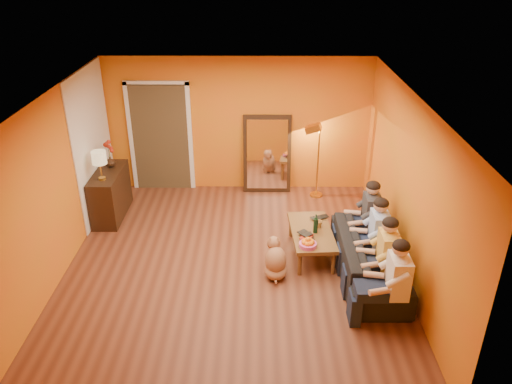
{
  "coord_description": "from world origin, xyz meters",
  "views": [
    {
      "loc": [
        0.4,
        -6.31,
        4.41
      ],
      "look_at": [
        0.35,
        0.5,
        1.0
      ],
      "focal_mm": 35.0,
      "sensor_mm": 36.0,
      "label": 1
    }
  ],
  "objects_px": {
    "dog": "(276,258)",
    "vase": "(110,162)",
    "sofa": "(369,257)",
    "person_mid_left": "(387,258)",
    "floor_lamp": "(318,162)",
    "sideboard": "(110,194)",
    "coffee_table": "(311,242)",
    "person_far_left": "(397,282)",
    "person_far_right": "(371,217)",
    "laptop": "(321,219)",
    "person_mid_right": "(379,236)",
    "wine_bottle": "(316,224)",
    "tumbler": "(319,224)",
    "mirror_frame": "(267,154)",
    "table_lamp": "(100,166)"
  },
  "relations": [
    {
      "from": "coffee_table",
      "to": "floor_lamp",
      "type": "bearing_deg",
      "value": 78.23
    },
    {
      "from": "sideboard",
      "to": "person_far_right",
      "type": "height_order",
      "value": "person_far_right"
    },
    {
      "from": "dog",
      "to": "person_mid_right",
      "type": "relative_size",
      "value": 0.5
    },
    {
      "from": "sideboard",
      "to": "floor_lamp",
      "type": "bearing_deg",
      "value": 12.06
    },
    {
      "from": "mirror_frame",
      "to": "tumbler",
      "type": "height_order",
      "value": "mirror_frame"
    },
    {
      "from": "coffee_table",
      "to": "mirror_frame",
      "type": "bearing_deg",
      "value": 102.51
    },
    {
      "from": "person_far_left",
      "to": "person_mid_right",
      "type": "relative_size",
      "value": 1.0
    },
    {
      "from": "person_mid_left",
      "to": "laptop",
      "type": "height_order",
      "value": "person_mid_left"
    },
    {
      "from": "vase",
      "to": "sideboard",
      "type": "bearing_deg",
      "value": -90.0
    },
    {
      "from": "floor_lamp",
      "to": "laptop",
      "type": "height_order",
      "value": "floor_lamp"
    },
    {
      "from": "floor_lamp",
      "to": "vase",
      "type": "distance_m",
      "value": 3.79
    },
    {
      "from": "coffee_table",
      "to": "vase",
      "type": "relative_size",
      "value": 6.59
    },
    {
      "from": "sofa",
      "to": "person_far_left",
      "type": "height_order",
      "value": "person_far_left"
    },
    {
      "from": "table_lamp",
      "to": "person_far_right",
      "type": "xyz_separation_m",
      "value": [
        4.37,
        -0.84,
        -0.49
      ]
    },
    {
      "from": "person_mid_left",
      "to": "person_far_left",
      "type": "bearing_deg",
      "value": -90.0
    },
    {
      "from": "floor_lamp",
      "to": "wine_bottle",
      "type": "height_order",
      "value": "floor_lamp"
    },
    {
      "from": "wine_bottle",
      "to": "person_mid_left",
      "type": "bearing_deg",
      "value": -48.01
    },
    {
      "from": "dog",
      "to": "tumbler",
      "type": "height_order",
      "value": "dog"
    },
    {
      "from": "sofa",
      "to": "person_far_right",
      "type": "distance_m",
      "value": 0.73
    },
    {
      "from": "sofa",
      "to": "mirror_frame",
      "type": "bearing_deg",
      "value": 26.84
    },
    {
      "from": "sofa",
      "to": "floor_lamp",
      "type": "distance_m",
      "value": 2.66
    },
    {
      "from": "mirror_frame",
      "to": "coffee_table",
      "type": "bearing_deg",
      "value": -73.92
    },
    {
      "from": "vase",
      "to": "laptop",
      "type": "bearing_deg",
      "value": -17.18
    },
    {
      "from": "floor_lamp",
      "to": "laptop",
      "type": "relative_size",
      "value": 4.74
    },
    {
      "from": "dog",
      "to": "laptop",
      "type": "bearing_deg",
      "value": 55.28
    },
    {
      "from": "dog",
      "to": "vase",
      "type": "bearing_deg",
      "value": 148.9
    },
    {
      "from": "person_mid_left",
      "to": "wine_bottle",
      "type": "bearing_deg",
      "value": 131.99
    },
    {
      "from": "mirror_frame",
      "to": "sideboard",
      "type": "distance_m",
      "value": 3.01
    },
    {
      "from": "person_mid_right",
      "to": "laptop",
      "type": "height_order",
      "value": "person_mid_right"
    },
    {
      "from": "tumbler",
      "to": "person_mid_right",
      "type": "bearing_deg",
      "value": -36.18
    },
    {
      "from": "sofa",
      "to": "floor_lamp",
      "type": "relative_size",
      "value": 1.48
    },
    {
      "from": "sofa",
      "to": "laptop",
      "type": "relative_size",
      "value": 7.0
    },
    {
      "from": "sideboard",
      "to": "vase",
      "type": "bearing_deg",
      "value": 90.0
    },
    {
      "from": "sofa",
      "to": "person_mid_left",
      "type": "height_order",
      "value": "person_mid_left"
    },
    {
      "from": "sofa",
      "to": "dog",
      "type": "bearing_deg",
      "value": 90.62
    },
    {
      "from": "coffee_table",
      "to": "person_far_left",
      "type": "height_order",
      "value": "person_far_left"
    },
    {
      "from": "sideboard",
      "to": "person_far_right",
      "type": "xyz_separation_m",
      "value": [
        4.37,
        -1.14,
        0.18
      ]
    },
    {
      "from": "sideboard",
      "to": "person_mid_right",
      "type": "xyz_separation_m",
      "value": [
        4.37,
        -1.69,
        0.18
      ]
    },
    {
      "from": "person_mid_left",
      "to": "wine_bottle",
      "type": "relative_size",
      "value": 3.94
    },
    {
      "from": "wine_bottle",
      "to": "tumbler",
      "type": "relative_size",
      "value": 2.79
    },
    {
      "from": "mirror_frame",
      "to": "coffee_table",
      "type": "distance_m",
      "value": 2.46
    },
    {
      "from": "person_far_right",
      "to": "laptop",
      "type": "relative_size",
      "value": 4.02
    },
    {
      "from": "table_lamp",
      "to": "tumbler",
      "type": "height_order",
      "value": "table_lamp"
    },
    {
      "from": "sideboard",
      "to": "coffee_table",
      "type": "bearing_deg",
      "value": -19.51
    },
    {
      "from": "table_lamp",
      "to": "sofa",
      "type": "xyz_separation_m",
      "value": [
        4.24,
        -1.49,
        -0.79
      ]
    },
    {
      "from": "table_lamp",
      "to": "laptop",
      "type": "xyz_separation_m",
      "value": [
        3.63,
        -0.57,
        -0.67
      ]
    },
    {
      "from": "floor_lamp",
      "to": "person_far_left",
      "type": "bearing_deg",
      "value": -65.11
    },
    {
      "from": "dog",
      "to": "table_lamp",
      "type": "bearing_deg",
      "value": 156.83
    },
    {
      "from": "dog",
      "to": "person_far_left",
      "type": "height_order",
      "value": "person_far_left"
    },
    {
      "from": "sofa",
      "to": "floor_lamp",
      "type": "height_order",
      "value": "floor_lamp"
    }
  ]
}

